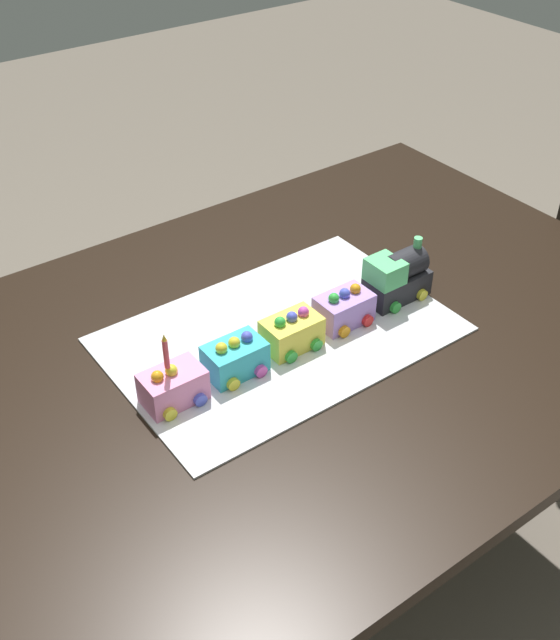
{
  "coord_description": "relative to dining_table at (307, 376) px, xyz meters",
  "views": [
    {
      "loc": [
        0.68,
        0.85,
        1.59
      ],
      "look_at": [
        0.05,
        -0.02,
        0.77
      ],
      "focal_mm": 42.86,
      "sensor_mm": 36.0,
      "label": 1
    }
  ],
  "objects": [
    {
      "name": "ground_plane",
      "position": [
        0.0,
        0.0,
        -0.63
      ],
      "size": [
        8.0,
        8.0,
        0.0
      ],
      "primitive_type": "plane",
      "color": "#6B6054"
    },
    {
      "name": "dining_table",
      "position": [
        0.0,
        0.0,
        0.0
      ],
      "size": [
        1.4,
        1.0,
        0.74
      ],
      "color": "black",
      "rests_on": "ground"
    },
    {
      "name": "cake_board",
      "position": [
        0.05,
        -0.02,
        0.11
      ],
      "size": [
        0.6,
        0.4,
        0.0
      ],
      "primitive_type": "cube",
      "color": "silver",
      "rests_on": "dining_table"
    },
    {
      "name": "cake_locomotive",
      "position": [
        -0.2,
        0.02,
        0.16
      ],
      "size": [
        0.14,
        0.08,
        0.12
      ],
      "color": "#232328",
      "rests_on": "cake_board"
    },
    {
      "name": "cake_car_caboose_lavender",
      "position": [
        -0.07,
        0.02,
        0.14
      ],
      "size": [
        0.1,
        0.08,
        0.07
      ],
      "color": "#AD84E0",
      "rests_on": "cake_board"
    },
    {
      "name": "cake_car_hopper_lemon",
      "position": [
        0.05,
        0.02,
        0.14
      ],
      "size": [
        0.1,
        0.08,
        0.07
      ],
      "color": "#F4E04C",
      "rests_on": "cake_board"
    },
    {
      "name": "cake_car_gondola_turquoise",
      "position": [
        0.17,
        0.02,
        0.14
      ],
      "size": [
        0.1,
        0.08,
        0.07
      ],
      "color": "#38B7C6",
      "rests_on": "cake_board"
    },
    {
      "name": "cake_car_flatbed_bubblegum",
      "position": [
        0.29,
        0.02,
        0.14
      ],
      "size": [
        0.1,
        0.08,
        0.07
      ],
      "color": "pink",
      "rests_on": "cake_board"
    },
    {
      "name": "birthday_candle",
      "position": [
        0.29,
        0.02,
        0.21
      ],
      "size": [
        0.01,
        0.01,
        0.07
      ],
      "color": "#F24C59",
      "rests_on": "cake_car_flatbed_bubblegum"
    }
  ]
}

